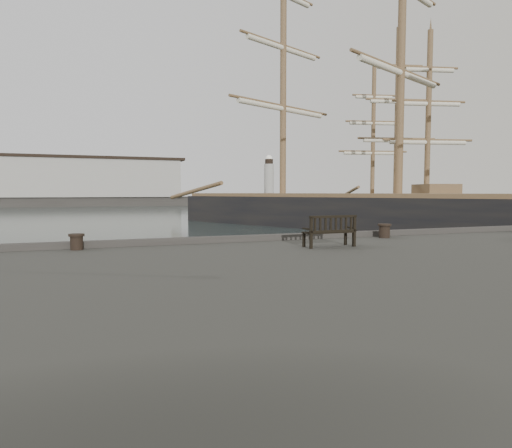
# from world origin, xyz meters

# --- Properties ---
(ground) EXTENTS (400.00, 400.00, 0.00)m
(ground) POSITION_xyz_m (0.00, 0.00, 0.00)
(ground) COLOR black
(ground) RESTS_ON ground
(breakwater) EXTENTS (140.00, 9.50, 12.20)m
(breakwater) POSITION_xyz_m (-4.56, 92.00, 4.30)
(breakwater) COLOR #383530
(breakwater) RESTS_ON ground
(bench) EXTENTS (1.45, 0.53, 0.83)m
(bench) POSITION_xyz_m (0.65, -2.24, 1.82)
(bench) COLOR black
(bench) RESTS_ON quay
(bollard_left) EXTENTS (0.46, 0.46, 0.41)m
(bollard_left) POSITION_xyz_m (-5.72, -0.50, 1.77)
(bollard_left) COLOR black
(bollard_left) RESTS_ON quay
(bollard_right) EXTENTS (0.56, 0.56, 0.45)m
(bollard_right) POSITION_xyz_m (3.55, -0.74, 1.79)
(bollard_right) COLOR black
(bollard_right) RESTS_ON quay
(tall_ship_main) EXTENTS (25.96, 43.51, 32.83)m
(tall_ship_main) POSITION_xyz_m (17.97, 16.91, 0.82)
(tall_ship_main) COLOR black
(tall_ship_main) RESTS_ON ground
(tall_ship_far) EXTENTS (13.19, 29.09, 24.41)m
(tall_ship_far) POSITION_xyz_m (30.49, 33.35, 0.81)
(tall_ship_far) COLOR black
(tall_ship_far) RESTS_ON ground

